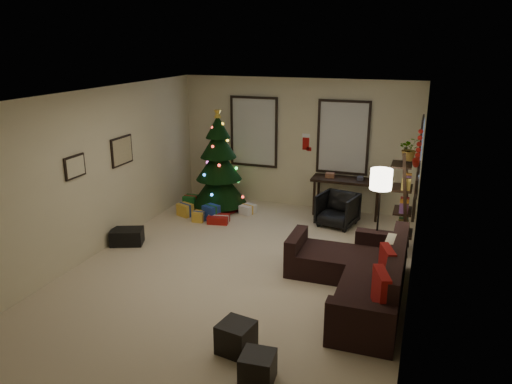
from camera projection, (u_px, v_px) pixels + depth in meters
floor at (237, 274)px, 7.57m from camera, size 7.00×7.00×0.00m
ceiling at (235, 95)px, 6.77m from camera, size 7.00×7.00×0.00m
wall_back at (297, 144)px, 10.33m from camera, size 5.00×0.00×5.00m
wall_front at (77, 308)px, 4.02m from camera, size 5.00×0.00×5.00m
wall_left at (91, 175)px, 7.96m from camera, size 0.00×7.00×7.00m
wall_right at (416, 208)px, 6.38m from camera, size 0.00×7.00×7.00m
window_back_left at (254, 132)px, 10.54m from camera, size 1.05×0.06×1.50m
window_back_right at (343, 137)px, 9.94m from camera, size 1.05×0.06×1.50m
window_right_wall at (421, 155)px, 8.65m from camera, size 0.06×0.90×1.30m
christmas_tree at (219, 167)px, 10.28m from camera, size 1.16×1.16×2.15m
presents at (208, 211)px, 10.00m from camera, size 1.50×1.01×0.30m
sofa at (361, 277)px, 6.89m from camera, size 1.72×2.51×0.83m
pillow_red_a at (381, 290)px, 5.77m from camera, size 0.26×0.47×0.45m
pillow_red_b at (387, 263)px, 6.46m from camera, size 0.25×0.43×0.42m
pillow_cream at (390, 252)px, 6.81m from camera, size 0.14×0.41×0.41m
ottoman_near at (236, 337)px, 5.65m from camera, size 0.43×0.43×0.36m
ottoman_far at (258, 368)px, 5.15m from camera, size 0.37×0.37×0.33m
desk at (347, 183)px, 9.92m from camera, size 1.41×0.50×0.76m
desk_chair at (337, 210)px, 9.46m from camera, size 0.75×0.72×0.64m
bookshelf at (404, 204)px, 8.12m from camera, size 0.30×0.52×1.75m
potted_plant at (410, 145)px, 7.91m from camera, size 0.54×0.50×0.50m
floor_lamp at (381, 186)px, 7.51m from camera, size 0.33×0.33×1.57m
art_map at (122, 151)px, 8.66m from camera, size 0.04×0.60×0.50m
art_abstract at (75, 167)px, 7.54m from camera, size 0.04×0.45×0.35m
gallery at (416, 193)px, 6.26m from camera, size 0.03×1.25×0.54m
garland at (418, 152)px, 6.28m from camera, size 0.08×1.90×0.30m
stocking_left at (292, 136)px, 10.40m from camera, size 0.20×0.05×0.36m
stocking_right at (306, 142)px, 10.27m from camera, size 0.20×0.05×0.36m
storage_bin at (127, 237)px, 8.65m from camera, size 0.64×0.54×0.27m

